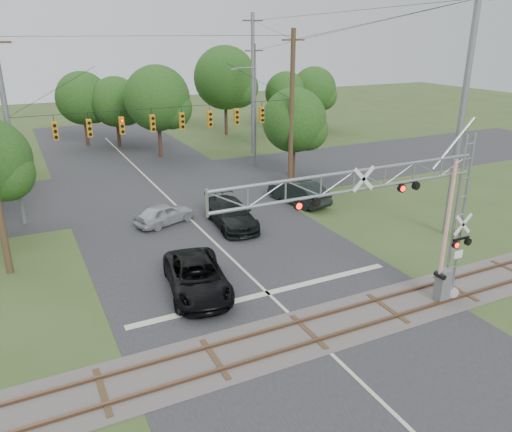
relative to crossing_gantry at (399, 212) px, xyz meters
name	(u,v)px	position (x,y,z in m)	size (l,w,h in m)	color
ground	(337,360)	(-3.71, -1.64, -4.63)	(160.00, 160.00, 0.00)	#354922
road_main	(229,256)	(-3.71, 8.36, -4.62)	(14.00, 90.00, 0.02)	#252527
road_cross	(157,187)	(-3.71, 22.36, -4.61)	(90.00, 12.00, 0.02)	#252527
railroad_track	(308,332)	(-3.71, 0.36, -4.59)	(90.00, 3.20, 0.17)	#544D49
crossing_gantry	(399,212)	(0.00, 0.00, 0.00)	(11.92, 0.95, 7.40)	#9A9A94
traffic_signal_span	(180,120)	(-2.86, 18.36, 1.10)	(19.34, 0.36, 11.50)	slate
pickup_black	(197,277)	(-6.53, 5.44, -3.86)	(2.54, 5.51, 1.53)	black
car_dark	(231,214)	(-1.80, 12.40, -3.85)	(2.18, 5.37, 1.56)	black
sedan_silver	(164,214)	(-5.38, 14.53, -3.97)	(1.55, 3.86, 1.31)	#A2A4AA
suv_dark	(299,192)	(4.15, 14.31, -3.81)	(1.72, 4.93, 1.63)	black
streetlight	(253,112)	(5.69, 24.66, 0.20)	(2.30, 0.24, 8.64)	slate
utility_poles	(200,106)	(-0.57, 20.69, 1.58)	(27.85, 27.62, 13.52)	#442E1F
treeline	(117,99)	(-3.75, 34.41, 0.67)	(52.83, 28.12, 9.91)	#3C261B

